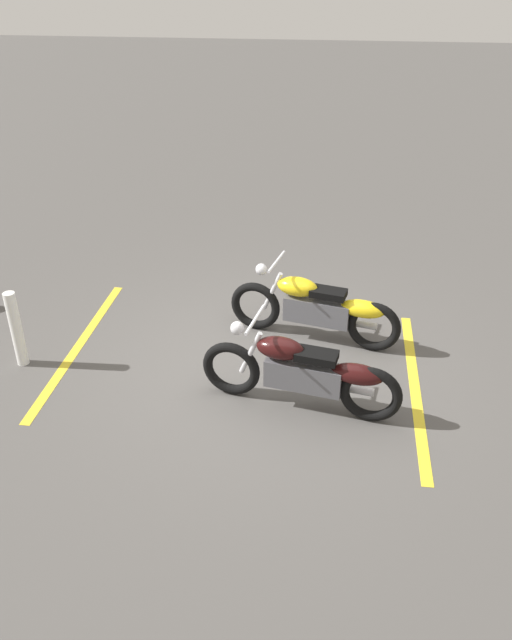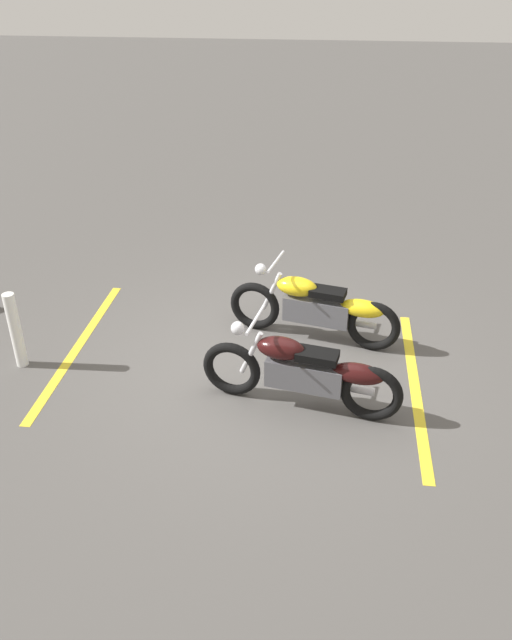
{
  "view_description": "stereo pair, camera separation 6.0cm",
  "coord_description": "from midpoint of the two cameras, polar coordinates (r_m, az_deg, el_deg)",
  "views": [
    {
      "loc": [
        -0.64,
        6.44,
        4.46
      ],
      "look_at": [
        0.12,
        0.0,
        0.65
      ],
      "focal_mm": 36.31,
      "sensor_mm": 36.0,
      "label": 1
    },
    {
      "loc": [
        -0.58,
        6.44,
        4.46
      ],
      "look_at": [
        0.12,
        0.0,
        0.65
      ],
      "focal_mm": 36.31,
      "sensor_mm": 36.0,
      "label": 2
    }
  ],
  "objects": [
    {
      "name": "bollard_post",
      "position": [
        8.16,
        -20.18,
        -0.77
      ],
      "size": [
        0.14,
        0.14,
        0.97
      ],
      "primitive_type": "cylinder",
      "color": "white",
      "rests_on": "ground"
    },
    {
      "name": "ground_plane",
      "position": [
        7.86,
        1.07,
        -4.14
      ],
      "size": [
        60.0,
        60.0,
        0.0
      ],
      "primitive_type": "plane",
      "color": "#514F4C"
    },
    {
      "name": "parking_stripe_mid",
      "position": [
        8.56,
        -15.13,
        -2.14
      ],
      "size": [
        0.17,
        3.2,
        0.01
      ],
      "primitive_type": "cube",
      "rotation": [
        0.0,
        0.0,
        1.56
      ],
      "color": "yellow",
      "rests_on": "ground"
    },
    {
      "name": "motorcycle_bright_foreground",
      "position": [
        8.19,
        5.69,
        1.06
      ],
      "size": [
        2.2,
        0.74,
        1.04
      ],
      "rotation": [
        0.0,
        0.0,
        -0.23
      ],
      "color": "black",
      "rests_on": "ground"
    },
    {
      "name": "motorcycle_dark_foreground",
      "position": [
        6.98,
        4.55,
        -4.62
      ],
      "size": [
        2.21,
        0.69,
        1.04
      ],
      "rotation": [
        0.0,
        0.0,
        -0.19
      ],
      "color": "black",
      "rests_on": "ground"
    },
    {
      "name": "parking_stripe_near",
      "position": [
        7.74,
        14.03,
        -5.75
      ],
      "size": [
        0.17,
        3.2,
        0.01
      ],
      "primitive_type": "cube",
      "rotation": [
        0.0,
        0.0,
        1.56
      ],
      "color": "yellow",
      "rests_on": "ground"
    }
  ]
}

